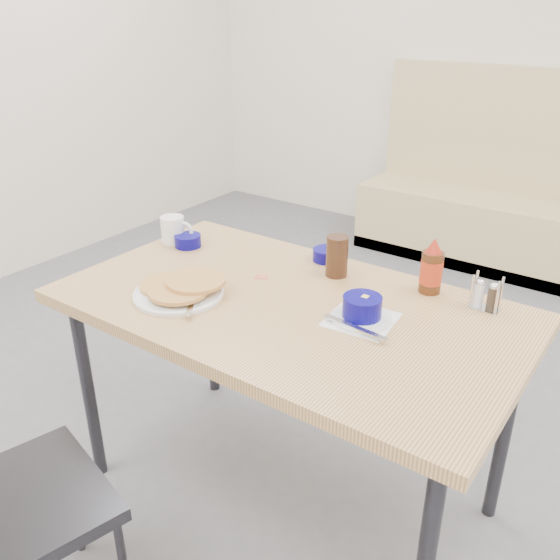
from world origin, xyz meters
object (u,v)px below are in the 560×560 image
Objects in this scene: creamer_bowl at (188,241)px; butter_bowl at (326,255)px; pancake_plate at (180,289)px; condiment_caddy at (485,297)px; booth_bench at (511,211)px; amber_tumbler at (337,256)px; syrup_bottle at (432,269)px; coffee_mug at (174,229)px; dining_table at (288,320)px; grits_setting at (362,311)px.

butter_bowl is at bearing 20.88° from creamer_bowl.
condiment_caddy is (0.79, 0.46, 0.02)m from pancake_plate.
amber_tumbler is (0.02, -2.28, 0.48)m from booth_bench.
booth_bench is 2.24m from butter_bowl.
syrup_bottle is (-0.18, 0.01, 0.04)m from condiment_caddy.
pancake_plate is 2.23× the size of coffee_mug.
booth_bench is at bearing 90.00° from dining_table.
coffee_mug reaches higher than creamer_bowl.
creamer_bowl is 0.55× the size of syrup_bottle.
grits_setting is 1.61× the size of amber_tumbler.
butter_bowl is 0.40m from syrup_bottle.
pancake_plate is at bearing -43.18° from coffee_mug.
grits_setting is 0.30m from syrup_bottle.
booth_bench reaches higher than syrup_bottle.
condiment_caddy is at bearing -77.45° from booth_bench.
butter_bowl is (0.23, 0.50, 0.00)m from pancake_plate.
pancake_plate reaches higher than butter_bowl.
amber_tumbler is 1.28× the size of condiment_caddy.
coffee_mug is 0.58× the size of grits_setting.
pancake_plate is 1.58× the size of syrup_bottle.
grits_setting is at bearing -45.34° from butter_bowl.
booth_bench is 14.89× the size of coffee_mug.
booth_bench reaches higher than pancake_plate.
syrup_bottle is (0.95, 0.16, 0.03)m from coffee_mug.
butter_bowl is 0.57m from condiment_caddy.
grits_setting reaches higher than dining_table.
dining_table is 14.28× the size of creamer_bowl.
booth_bench is 1.36× the size of dining_table.
amber_tumbler is (0.32, 0.41, 0.05)m from pancake_plate.
amber_tumbler reaches higher than grits_setting.
pancake_plate is at bearing -160.95° from grits_setting.
syrup_bottle is at bearing 11.83° from amber_tumbler.
coffee_mug is 1.34× the size of butter_bowl.
amber_tumbler is at bearing -173.91° from condiment_caddy.
grits_setting reaches higher than pancake_plate.
butter_bowl is (-0.31, 0.31, -0.01)m from grits_setting.
pancake_plate is at bearing -49.89° from creamer_bowl.
grits_setting is at bearing 19.05° from pancake_plate.
coffee_mug is at bearing -170.39° from syrup_bottle.
coffee_mug is 0.71× the size of syrup_bottle.
coffee_mug is (-0.33, 0.31, 0.03)m from pancake_plate.
amber_tumbler is at bearing 9.73° from creamer_bowl.
booth_bench is 2.56m from dining_table.
dining_table is 0.59m from creamer_bowl.
dining_table is 14.66× the size of butter_bowl.
pancake_plate is 0.46m from coffee_mug.
condiment_caddy is at bearing 30.06° from pancake_plate.
grits_setting reaches higher than butter_bowl.
booth_bench is 17.79× the size of condiment_caddy.
coffee_mug is at bearing 178.87° from creamer_bowl.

